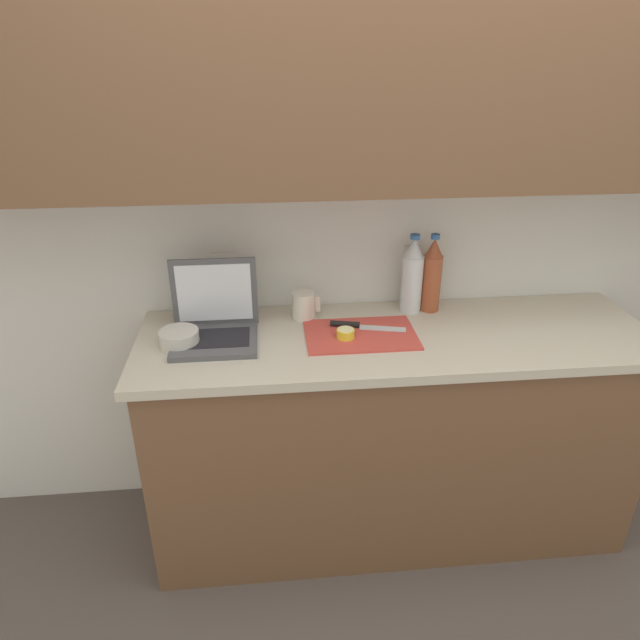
{
  "coord_description": "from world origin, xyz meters",
  "views": [
    {
      "loc": [
        -0.47,
        -1.83,
        1.88
      ],
      "look_at": [
        -0.29,
        -0.01,
        0.99
      ],
      "focal_mm": 32.0,
      "sensor_mm": 36.0,
      "label": 1
    }
  ],
  "objects_px": {
    "laptop": "(215,321)",
    "measuring_cup": "(304,306)",
    "bottle_oil_tall": "(412,276)",
    "lemon_half_cut": "(345,333)",
    "bowl_white": "(179,339)",
    "knife": "(355,325)",
    "bottle_green_soda": "(432,276)",
    "cutting_board": "(361,335)"
  },
  "relations": [
    {
      "from": "laptop",
      "to": "measuring_cup",
      "type": "height_order",
      "value": "laptop"
    },
    {
      "from": "measuring_cup",
      "to": "bottle_oil_tall",
      "type": "bearing_deg",
      "value": 4.4
    },
    {
      "from": "lemon_half_cut",
      "to": "bowl_white",
      "type": "bearing_deg",
      "value": 179.69
    },
    {
      "from": "lemon_half_cut",
      "to": "bottle_oil_tall",
      "type": "bearing_deg",
      "value": 37.39
    },
    {
      "from": "laptop",
      "to": "knife",
      "type": "bearing_deg",
      "value": 1.43
    },
    {
      "from": "laptop",
      "to": "measuring_cup",
      "type": "distance_m",
      "value": 0.35
    },
    {
      "from": "measuring_cup",
      "to": "laptop",
      "type": "bearing_deg",
      "value": -159.83
    },
    {
      "from": "knife",
      "to": "measuring_cup",
      "type": "xyz_separation_m",
      "value": [
        -0.18,
        0.11,
        0.04
      ]
    },
    {
      "from": "laptop",
      "to": "lemon_half_cut",
      "type": "relative_size",
      "value": 4.81
    },
    {
      "from": "bowl_white",
      "to": "laptop",
      "type": "bearing_deg",
      "value": 28.54
    },
    {
      "from": "laptop",
      "to": "bottle_green_soda",
      "type": "bearing_deg",
      "value": 10.71
    },
    {
      "from": "lemon_half_cut",
      "to": "bottle_green_soda",
      "type": "distance_m",
      "value": 0.45
    },
    {
      "from": "bottle_oil_tall",
      "to": "bowl_white",
      "type": "distance_m",
      "value": 0.92
    },
    {
      "from": "lemon_half_cut",
      "to": "laptop",
      "type": "bearing_deg",
      "value": 171.61
    },
    {
      "from": "laptop",
      "to": "knife",
      "type": "xyz_separation_m",
      "value": [
        0.51,
        0.01,
        -0.05
      ]
    },
    {
      "from": "bottle_green_soda",
      "to": "measuring_cup",
      "type": "xyz_separation_m",
      "value": [
        -0.51,
        -0.03,
        -0.09
      ]
    },
    {
      "from": "bowl_white",
      "to": "lemon_half_cut",
      "type": "bearing_deg",
      "value": -0.31
    },
    {
      "from": "laptop",
      "to": "lemon_half_cut",
      "type": "bearing_deg",
      "value": -8.14
    },
    {
      "from": "bottle_green_soda",
      "to": "bottle_oil_tall",
      "type": "xyz_separation_m",
      "value": [
        -0.08,
        -0.0,
        0.0
      ]
    },
    {
      "from": "laptop",
      "to": "bottle_green_soda",
      "type": "height_order",
      "value": "bottle_green_soda"
    },
    {
      "from": "knife",
      "to": "lemon_half_cut",
      "type": "distance_m",
      "value": 0.09
    },
    {
      "from": "bottle_green_soda",
      "to": "measuring_cup",
      "type": "bearing_deg",
      "value": -176.28
    },
    {
      "from": "bottle_green_soda",
      "to": "laptop",
      "type": "bearing_deg",
      "value": -169.54
    },
    {
      "from": "cutting_board",
      "to": "knife",
      "type": "height_order",
      "value": "knife"
    },
    {
      "from": "bottle_green_soda",
      "to": "bowl_white",
      "type": "xyz_separation_m",
      "value": [
        -0.96,
        -0.22,
        -0.11
      ]
    },
    {
      "from": "cutting_board",
      "to": "lemon_half_cut",
      "type": "relative_size",
      "value": 6.25
    },
    {
      "from": "bottle_green_soda",
      "to": "bottle_oil_tall",
      "type": "distance_m",
      "value": 0.08
    },
    {
      "from": "lemon_half_cut",
      "to": "bowl_white",
      "type": "xyz_separation_m",
      "value": [
        -0.59,
        0.0,
        0.01
      ]
    },
    {
      "from": "laptop",
      "to": "bottle_oil_tall",
      "type": "relative_size",
      "value": 0.99
    },
    {
      "from": "laptop",
      "to": "lemon_half_cut",
      "type": "xyz_separation_m",
      "value": [
        0.47,
        -0.07,
        -0.04
      ]
    },
    {
      "from": "bowl_white",
      "to": "cutting_board",
      "type": "bearing_deg",
      "value": 1.97
    },
    {
      "from": "knife",
      "to": "bowl_white",
      "type": "height_order",
      "value": "bowl_white"
    },
    {
      "from": "lemon_half_cut",
      "to": "bottle_green_soda",
      "type": "relative_size",
      "value": 0.21
    },
    {
      "from": "knife",
      "to": "laptop",
      "type": "bearing_deg",
      "value": -165.45
    },
    {
      "from": "cutting_board",
      "to": "bottle_green_soda",
      "type": "xyz_separation_m",
      "value": [
        0.31,
        0.2,
        0.14
      ]
    },
    {
      "from": "bottle_oil_tall",
      "to": "measuring_cup",
      "type": "relative_size",
      "value": 2.9
    },
    {
      "from": "lemon_half_cut",
      "to": "bowl_white",
      "type": "distance_m",
      "value": 0.59
    },
    {
      "from": "cutting_board",
      "to": "measuring_cup",
      "type": "relative_size",
      "value": 3.71
    },
    {
      "from": "cutting_board",
      "to": "knife",
      "type": "bearing_deg",
      "value": 104.34
    },
    {
      "from": "cutting_board",
      "to": "bottle_oil_tall",
      "type": "xyz_separation_m",
      "value": [
        0.23,
        0.2,
        0.14
      ]
    },
    {
      "from": "knife",
      "to": "bottle_green_soda",
      "type": "bearing_deg",
      "value": 37.31
    },
    {
      "from": "bottle_oil_tall",
      "to": "bowl_white",
      "type": "height_order",
      "value": "bottle_oil_tall"
    }
  ]
}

